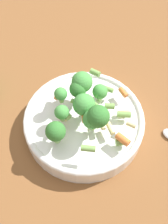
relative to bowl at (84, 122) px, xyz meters
The scene contains 3 objects.
ground_plane 0.03m from the bowl, ahead, with size 3.00×3.00×0.00m, color brown.
bowl is the anchor object (origin of this frame).
pasta_salad 0.07m from the bowl, 169.41° to the right, with size 0.21×0.18×0.09m.
Camera 1 is at (-0.31, 0.03, 0.53)m, focal length 42.00 mm.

